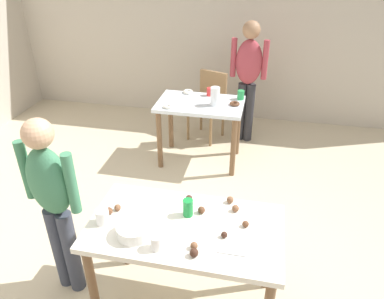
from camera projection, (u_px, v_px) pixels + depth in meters
ground_plane at (180, 278)px, 2.88m from camera, size 6.40×6.40×0.00m
wall_back at (234, 27)px, 4.94m from camera, size 6.40×0.10×2.60m
dining_table_near at (185, 238)px, 2.37m from camera, size 1.24×0.68×0.75m
dining_table_far at (200, 113)px, 4.12m from camera, size 0.96×0.61×0.75m
chair_far_table at (209, 101)px, 4.74m from camera, size 0.51×0.51×0.87m
person_girl_near at (53, 197)px, 2.42m from camera, size 0.45×0.26×1.42m
person_adult_far at (248, 73)px, 4.43m from camera, size 0.45×0.22×1.53m
mixing_bowl at (134, 230)px, 2.22m from camera, size 0.21×0.21×0.08m
soda_can at (188, 208)px, 2.37m from camera, size 0.07×0.07×0.12m
fork_near at (232, 254)px, 2.10m from camera, size 0.17×0.02×0.01m
cup_near_0 at (102, 217)px, 2.31m from camera, size 0.09×0.09×0.10m
cup_near_1 at (157, 242)px, 2.12m from camera, size 0.07×0.07×0.09m
cake_ball_0 at (246, 224)px, 2.29m from camera, size 0.04×0.04×0.04m
cake_ball_1 at (224, 235)px, 2.21m from camera, size 0.04×0.04×0.04m
cake_ball_2 at (118, 208)px, 2.43m from camera, size 0.05×0.05×0.05m
cake_ball_3 at (201, 210)px, 2.41m from camera, size 0.05×0.05×0.05m
cake_ball_4 at (189, 198)px, 2.52m from camera, size 0.05×0.05×0.05m
cake_ball_5 at (194, 246)px, 2.13m from camera, size 0.04×0.04×0.04m
cake_ball_6 at (194, 253)px, 2.08m from camera, size 0.05×0.05×0.05m
cake_ball_7 at (230, 200)px, 2.50m from camera, size 0.05×0.05×0.05m
cake_ball_8 at (109, 211)px, 2.40m from camera, size 0.05×0.05×0.05m
cake_ball_9 at (236, 208)px, 2.43m from camera, size 0.05×0.05×0.05m
pitcher_far at (215, 96)px, 3.94m from camera, size 0.10×0.10×0.20m
cup_far_0 at (210, 92)px, 4.22m from camera, size 0.07×0.07×0.09m
cup_far_1 at (241, 95)px, 4.11m from camera, size 0.08×0.08×0.10m
donut_far_0 at (235, 104)px, 3.98m from camera, size 0.11×0.11×0.03m
donut_far_1 at (168, 106)px, 3.92m from camera, size 0.11×0.11×0.03m
donut_far_2 at (188, 92)px, 4.30m from camera, size 0.12×0.12×0.03m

